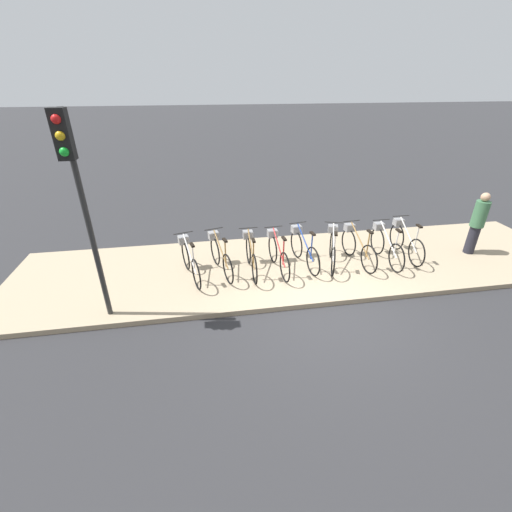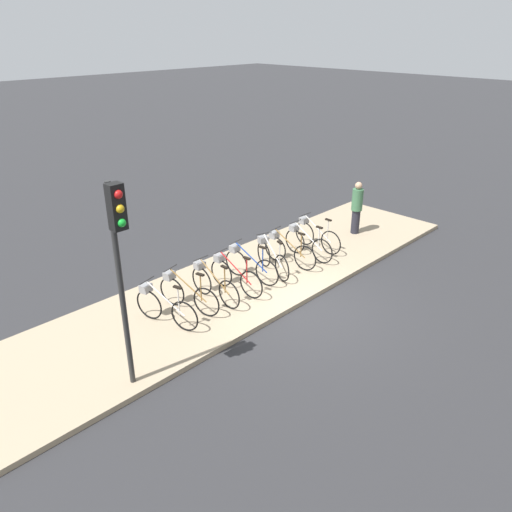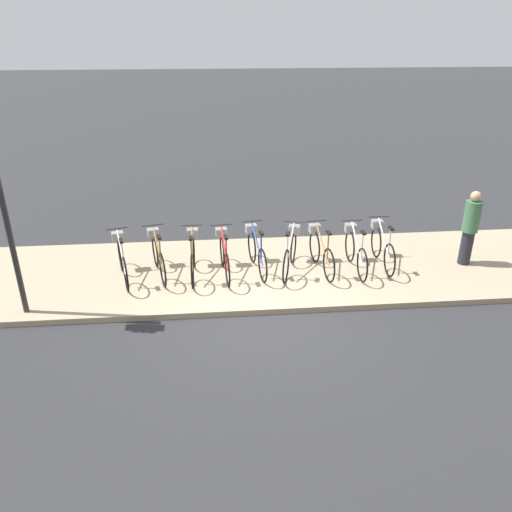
% 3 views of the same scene
% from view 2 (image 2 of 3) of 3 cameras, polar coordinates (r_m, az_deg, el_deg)
% --- Properties ---
extents(ground_plane, '(120.00, 120.00, 0.00)m').
position_cam_2_polar(ground_plane, '(12.04, 5.04, -5.79)').
color(ground_plane, '#2D2D30').
extents(sidewalk, '(14.21, 3.46, 0.12)m').
position_cam_2_polar(sidewalk, '(13.03, -0.80, -2.87)').
color(sidewalk, tan).
rests_on(sidewalk, ground_plane).
extents(parked_bicycle_0, '(0.58, 1.65, 1.04)m').
position_cam_2_polar(parked_bicycle_0, '(11.11, -10.59, -5.57)').
color(parked_bicycle_0, black).
rests_on(parked_bicycle_0, sidewalk).
extents(parked_bicycle_1, '(0.56, 1.65, 1.04)m').
position_cam_2_polar(parked_bicycle_1, '(11.56, -8.06, -4.09)').
color(parked_bicycle_1, black).
rests_on(parked_bicycle_1, sidewalk).
extents(parked_bicycle_2, '(0.46, 1.69, 1.04)m').
position_cam_2_polar(parked_bicycle_2, '(11.89, -5.00, -3.05)').
color(parked_bicycle_2, black).
rests_on(parked_bicycle_2, sidewalk).
extents(parked_bicycle_3, '(0.46, 1.69, 1.04)m').
position_cam_2_polar(parked_bicycle_3, '(12.26, -2.63, -2.08)').
color(parked_bicycle_3, black).
rests_on(parked_bicycle_3, sidewalk).
extents(parked_bicycle_4, '(0.46, 1.68, 1.04)m').
position_cam_2_polar(parked_bicycle_4, '(12.79, -0.86, -0.86)').
color(parked_bicycle_4, black).
rests_on(parked_bicycle_4, sidewalk).
extents(parked_bicycle_5, '(0.65, 1.62, 1.04)m').
position_cam_2_polar(parked_bicycle_5, '(13.19, 1.73, -0.02)').
color(parked_bicycle_5, black).
rests_on(parked_bicycle_5, sidewalk).
extents(parked_bicycle_6, '(0.46, 1.69, 1.04)m').
position_cam_2_polar(parked_bicycle_6, '(13.63, 3.59, 0.78)').
color(parked_bicycle_6, black).
rests_on(parked_bicycle_6, sidewalk).
extents(parked_bicycle_7, '(0.46, 1.69, 1.04)m').
position_cam_2_polar(parked_bicycle_7, '(14.13, 5.72, 1.60)').
color(parked_bicycle_7, black).
rests_on(parked_bicycle_7, sidewalk).
extents(parked_bicycle_8, '(0.46, 1.69, 1.04)m').
position_cam_2_polar(parked_bicycle_8, '(14.70, 6.78, 2.50)').
color(parked_bicycle_8, black).
rests_on(parked_bicycle_8, sidewalk).
extents(pedestrian, '(0.34, 0.34, 1.66)m').
position_cam_2_polar(pedestrian, '(15.91, 11.45, 5.55)').
color(pedestrian, '#23232D').
rests_on(pedestrian, sidewalk).
extents(traffic_light, '(0.24, 0.40, 3.83)m').
position_cam_2_polar(traffic_light, '(8.33, -15.38, 0.90)').
color(traffic_light, '#2D2D2D').
rests_on(traffic_light, sidewalk).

